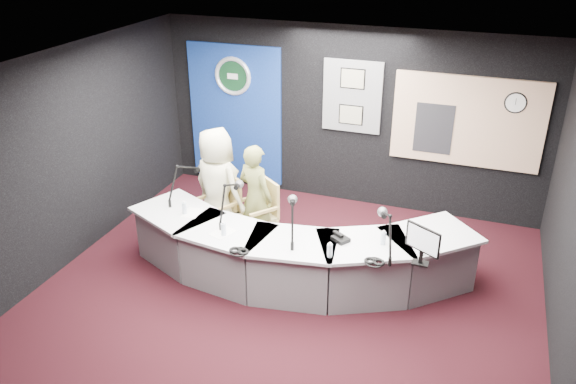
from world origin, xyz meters
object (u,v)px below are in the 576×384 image
(broadcast_desk, at_px, (292,254))
(person_woman, at_px, (256,197))
(armchair_left, at_px, (219,212))
(armchair_right, at_px, (256,216))
(person_man, at_px, (217,187))

(broadcast_desk, height_order, person_woman, person_woman)
(armchair_left, bearing_deg, armchair_right, 36.95)
(armchair_left, xyz_separation_m, person_man, (0.00, 0.00, 0.39))
(broadcast_desk, bearing_deg, armchair_right, 140.36)
(armchair_left, height_order, person_woman, person_woman)
(broadcast_desk, bearing_deg, person_woman, 140.36)
(armchair_left, distance_m, armchair_right, 0.55)
(armchair_right, bearing_deg, armchair_left, -136.12)
(armchair_right, xyz_separation_m, person_woman, (0.00, 0.00, 0.30))
(broadcast_desk, xyz_separation_m, armchair_left, (-1.30, 0.57, 0.08))
(broadcast_desk, distance_m, armchair_right, 0.98)
(broadcast_desk, relative_size, armchair_left, 4.91)
(armchair_right, xyz_separation_m, person_man, (-0.54, -0.06, 0.39))
(broadcast_desk, xyz_separation_m, armchair_right, (-0.76, 0.63, 0.08))
(armchair_right, height_order, person_woman, person_woman)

